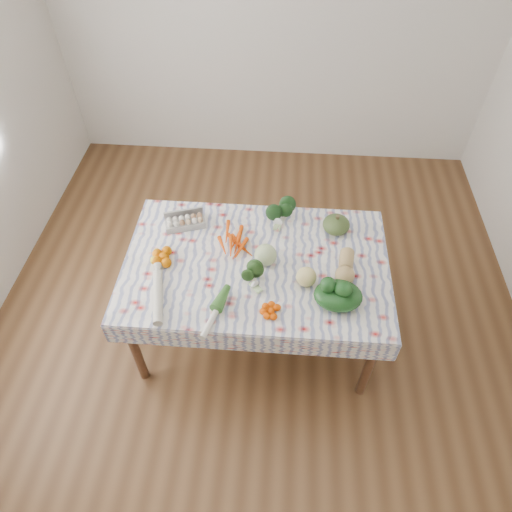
{
  "coord_description": "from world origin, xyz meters",
  "views": [
    {
      "loc": [
        0.14,
        -1.87,
        2.92
      ],
      "look_at": [
        0.0,
        0.0,
        0.82
      ],
      "focal_mm": 32.0,
      "sensor_mm": 36.0,
      "label": 1
    }
  ],
  "objects_px": {
    "kabocha_squash": "(336,225)",
    "grapefruit": "(306,277)",
    "dining_table": "(256,271)",
    "cabbage": "(265,255)",
    "butternut_squash": "(346,266)",
    "egg_carton": "(185,223)"
  },
  "relations": [
    {
      "from": "butternut_squash",
      "to": "grapefruit",
      "type": "xyz_separation_m",
      "value": [
        -0.24,
        -0.11,
        0.0
      ]
    },
    {
      "from": "cabbage",
      "to": "grapefruit",
      "type": "xyz_separation_m",
      "value": [
        0.25,
        -0.15,
        -0.01
      ]
    },
    {
      "from": "butternut_squash",
      "to": "grapefruit",
      "type": "height_order",
      "value": "grapefruit"
    },
    {
      "from": "dining_table",
      "to": "egg_carton",
      "type": "bearing_deg",
      "value": 150.46
    },
    {
      "from": "kabocha_squash",
      "to": "cabbage",
      "type": "relative_size",
      "value": 1.28
    },
    {
      "from": "egg_carton",
      "to": "butternut_squash",
      "type": "bearing_deg",
      "value": -34.73
    },
    {
      "from": "kabocha_squash",
      "to": "cabbage",
      "type": "height_order",
      "value": "cabbage"
    },
    {
      "from": "dining_table",
      "to": "butternut_squash",
      "type": "height_order",
      "value": "butternut_squash"
    },
    {
      "from": "egg_carton",
      "to": "kabocha_squash",
      "type": "xyz_separation_m",
      "value": [
        1.0,
        0.04,
        0.02
      ]
    },
    {
      "from": "grapefruit",
      "to": "egg_carton",
      "type": "bearing_deg",
      "value": 152.15
    },
    {
      "from": "butternut_squash",
      "to": "grapefruit",
      "type": "distance_m",
      "value": 0.26
    },
    {
      "from": "egg_carton",
      "to": "butternut_squash",
      "type": "relative_size",
      "value": 1.04
    },
    {
      "from": "kabocha_squash",
      "to": "cabbage",
      "type": "distance_m",
      "value": 0.55
    },
    {
      "from": "egg_carton",
      "to": "cabbage",
      "type": "height_order",
      "value": "cabbage"
    },
    {
      "from": "butternut_squash",
      "to": "grapefruit",
      "type": "bearing_deg",
      "value": -148.09
    },
    {
      "from": "dining_table",
      "to": "cabbage",
      "type": "relative_size",
      "value": 11.48
    },
    {
      "from": "kabocha_squash",
      "to": "grapefruit",
      "type": "height_order",
      "value": "grapefruit"
    },
    {
      "from": "egg_carton",
      "to": "cabbage",
      "type": "relative_size",
      "value": 1.89
    },
    {
      "from": "dining_table",
      "to": "egg_carton",
      "type": "xyz_separation_m",
      "value": [
        -0.49,
        0.28,
        0.12
      ]
    },
    {
      "from": "dining_table",
      "to": "cabbage",
      "type": "xyz_separation_m",
      "value": [
        0.06,
        0.0,
        0.15
      ]
    },
    {
      "from": "cabbage",
      "to": "butternut_squash",
      "type": "xyz_separation_m",
      "value": [
        0.49,
        -0.04,
        -0.01
      ]
    },
    {
      "from": "butternut_squash",
      "to": "cabbage",
      "type": "bearing_deg",
      "value": -176.7
    }
  ]
}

